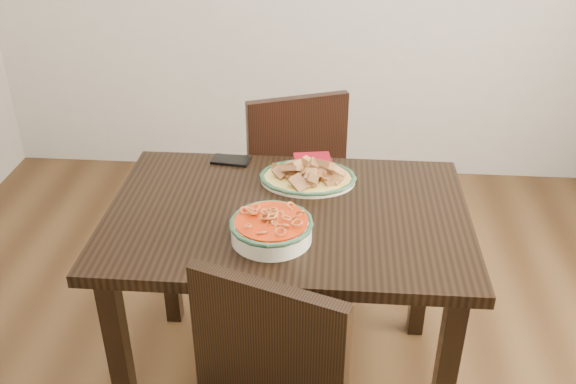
# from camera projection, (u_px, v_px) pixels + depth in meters

# --- Properties ---
(dining_table) EXTENTS (1.16, 0.77, 0.75)m
(dining_table) POSITION_uv_depth(u_px,v_px,m) (288.00, 238.00, 2.11)
(dining_table) COLOR black
(dining_table) RESTS_ON ground
(chair_far) EXTENTS (0.54, 0.54, 0.89)m
(chair_far) POSITION_uv_depth(u_px,v_px,m) (290.00, 172.00, 2.81)
(chair_far) COLOR black
(chair_far) RESTS_ON ground
(fish_plate) EXTENTS (0.33, 0.26, 0.11)m
(fish_plate) POSITION_uv_depth(u_px,v_px,m) (308.00, 170.00, 2.21)
(fish_plate) COLOR #F2E4CC
(fish_plate) RESTS_ON dining_table
(noodle_bowl) EXTENTS (0.25, 0.25, 0.08)m
(noodle_bowl) POSITION_uv_depth(u_px,v_px,m) (271.00, 226.00, 1.90)
(noodle_bowl) COLOR #EDE5C8
(noodle_bowl) RESTS_ON dining_table
(smartphone) EXTENTS (0.14, 0.09, 0.01)m
(smartphone) POSITION_uv_depth(u_px,v_px,m) (231.00, 160.00, 2.35)
(smartphone) COLOR black
(smartphone) RESTS_ON dining_table
(napkin) EXTENTS (0.15, 0.13, 0.01)m
(napkin) POSITION_uv_depth(u_px,v_px,m) (313.00, 160.00, 2.35)
(napkin) COLOR maroon
(napkin) RESTS_ON dining_table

